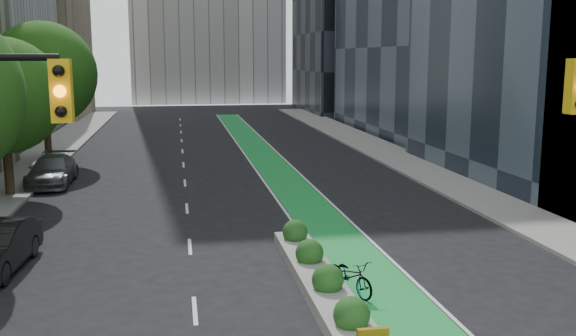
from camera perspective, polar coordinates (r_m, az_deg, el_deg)
name	(u,v)px	position (r m, az deg, el deg)	size (l,w,h in m)	color
sidewalk_left	(9,184)	(37.39, -23.57, -1.31)	(3.60, 90.00, 0.15)	gray
sidewalk_right	(427,171)	(39.13, 12.25, -0.23)	(3.60, 90.00, 0.15)	gray
bike_lane_paint	(269,162)	(41.64, -1.69, 0.50)	(2.20, 70.00, 0.01)	green
tree_midfar	(3,96)	(33.73, -24.01, 5.89)	(5.60, 5.60, 7.76)	black
tree_far	(44,74)	(43.46, -20.90, 7.79)	(6.60, 6.60, 9.00)	black
median_planter	(319,277)	(19.27, 2.82, -9.64)	(1.20, 10.26, 1.10)	gray
bicycle	(350,276)	(18.96, 5.54, -9.51)	(0.70, 2.01, 1.06)	gray
parked_car_left_far	(52,171)	(36.58, -20.23, -0.21)	(2.16, 5.32, 1.54)	#57585C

